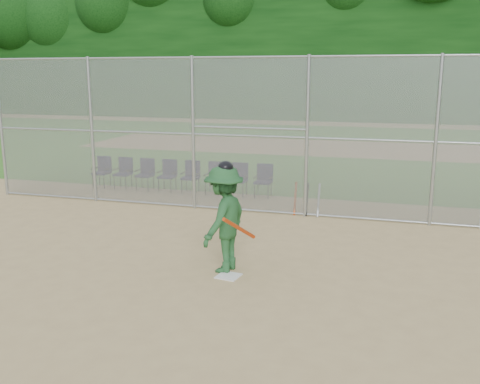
# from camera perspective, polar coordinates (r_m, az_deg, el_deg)

# --- Properties ---
(ground) EXTENTS (100.00, 100.00, 0.00)m
(ground) POSITION_cam_1_polar(r_m,az_deg,el_deg) (9.36, -4.32, -9.82)
(ground) COLOR tan
(ground) RESTS_ON ground
(grass_strip) EXTENTS (100.00, 100.00, 0.00)m
(grass_strip) POSITION_cam_1_polar(r_m,az_deg,el_deg) (26.51, 9.37, 4.68)
(grass_strip) COLOR #30661E
(grass_strip) RESTS_ON ground
(dirt_patch_far) EXTENTS (24.00, 24.00, 0.00)m
(dirt_patch_far) POSITION_cam_1_polar(r_m,az_deg,el_deg) (26.51, 9.37, 4.69)
(dirt_patch_far) COLOR tan
(dirt_patch_far) RESTS_ON ground
(backstop_fence) EXTENTS (16.09, 0.09, 4.00)m
(backstop_fence) POSITION_cam_1_polar(r_m,az_deg,el_deg) (13.53, 2.96, 6.23)
(backstop_fence) COLOR gray
(backstop_fence) RESTS_ON ground
(treeline) EXTENTS (81.00, 60.00, 11.00)m
(treeline) POSITION_cam_1_polar(r_m,az_deg,el_deg) (28.33, 10.29, 16.28)
(treeline) COLOR black
(treeline) RESTS_ON ground
(home_plate) EXTENTS (0.45, 0.45, 0.02)m
(home_plate) POSITION_cam_1_polar(r_m,az_deg,el_deg) (9.68, -1.23, -8.95)
(home_plate) COLOR silver
(home_plate) RESTS_ON ground
(batter_at_plate) EXTENTS (1.09, 1.43, 2.05)m
(batter_at_plate) POSITION_cam_1_polar(r_m,az_deg,el_deg) (9.67, -1.70, -2.83)
(batter_at_plate) COLOR #1F4F27
(batter_at_plate) RESTS_ON ground
(spare_bats) EXTENTS (0.66, 0.32, 0.84)m
(spare_bats) POSITION_cam_1_polar(r_m,az_deg,el_deg) (13.71, 7.14, -0.78)
(spare_bats) COLOR #D84C14
(spare_bats) RESTS_ON ground
(chair_0) EXTENTS (0.54, 0.52, 0.96)m
(chair_0) POSITION_cam_1_polar(r_m,az_deg,el_deg) (17.58, -14.59, 2.06)
(chair_0) COLOR #0F0E33
(chair_0) RESTS_ON ground
(chair_1) EXTENTS (0.54, 0.52, 0.96)m
(chair_1) POSITION_cam_1_polar(r_m,az_deg,el_deg) (17.21, -12.41, 1.96)
(chair_1) COLOR #0F0E33
(chair_1) RESTS_ON ground
(chair_2) EXTENTS (0.54, 0.52, 0.96)m
(chair_2) POSITION_cam_1_polar(r_m,az_deg,el_deg) (16.86, -10.14, 1.84)
(chair_2) COLOR #0F0E33
(chair_2) RESTS_ON ground
(chair_3) EXTENTS (0.54, 0.52, 0.96)m
(chair_3) POSITION_cam_1_polar(r_m,az_deg,el_deg) (16.55, -7.78, 1.72)
(chair_3) COLOR #0F0E33
(chair_3) RESTS_ON ground
(chair_4) EXTENTS (0.54, 0.52, 0.96)m
(chair_4) POSITION_cam_1_polar(r_m,az_deg,el_deg) (16.26, -5.34, 1.59)
(chair_4) COLOR #0F0E33
(chair_4) RESTS_ON ground
(chair_5) EXTENTS (0.54, 0.52, 0.96)m
(chair_5) POSITION_cam_1_polar(r_m,az_deg,el_deg) (16.00, -2.81, 1.45)
(chair_5) COLOR #0F0E33
(chair_5) RESTS_ON ground
(chair_6) EXTENTS (0.54, 0.52, 0.96)m
(chair_6) POSITION_cam_1_polar(r_m,az_deg,el_deg) (15.77, -0.20, 1.30)
(chair_6) COLOR #0F0E33
(chair_6) RESTS_ON ground
(chair_7) EXTENTS (0.54, 0.52, 0.96)m
(chair_7) POSITION_cam_1_polar(r_m,az_deg,el_deg) (15.58, 2.48, 1.15)
(chair_7) COLOR #0F0E33
(chair_7) RESTS_ON ground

